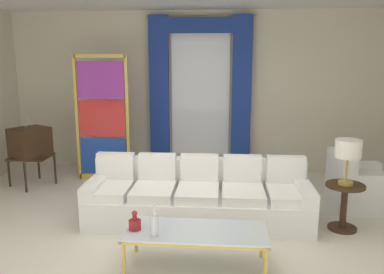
{
  "coord_description": "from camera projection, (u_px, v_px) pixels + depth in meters",
  "views": [
    {
      "loc": [
        0.56,
        -4.58,
        2.17
      ],
      "look_at": [
        0.06,
        0.9,
        1.05
      ],
      "focal_mm": 37.39,
      "sensor_mm": 36.0,
      "label": 1
    }
  ],
  "objects": [
    {
      "name": "curtained_window",
      "position": [
        200.0,
        79.0,
        7.43
      ],
      "size": [
        2.0,
        0.17,
        2.7
      ],
      "color": "white",
      "rests_on": "ground"
    },
    {
      "name": "table_lamp_brass",
      "position": [
        348.0,
        151.0,
        4.9
      ],
      "size": [
        0.32,
        0.32,
        0.57
      ],
      "color": "#B29338",
      "rests_on": "round_side_table"
    },
    {
      "name": "round_side_table",
      "position": [
        344.0,
        203.0,
        5.03
      ],
      "size": [
        0.48,
        0.48,
        0.59
      ],
      "color": "#382314",
      "rests_on": "ground"
    },
    {
      "name": "stained_glass_divider",
      "position": [
        102.0,
        121.0,
        6.93
      ],
      "size": [
        0.95,
        0.05,
        2.2
      ],
      "color": "gold",
      "rests_on": "ground"
    },
    {
      "name": "ground_plane",
      "position": [
        181.0,
        234.0,
        4.95
      ],
      "size": [
        16.0,
        16.0,
        0.0
      ],
      "primitive_type": "plane",
      "color": "silver"
    },
    {
      "name": "vintage_tv",
      "position": [
        30.0,
        144.0,
        6.7
      ],
      "size": [
        0.73,
        0.76,
        1.35
      ],
      "color": "#382314",
      "rests_on": "ground"
    },
    {
      "name": "bottle_blue_decanter",
      "position": [
        155.0,
        224.0,
        3.95
      ],
      "size": [
        0.08,
        0.08,
        0.32
      ],
      "color": "silver",
      "rests_on": "coffee_table"
    },
    {
      "name": "peacock_figurine",
      "position": [
        119.0,
        174.0,
        6.74
      ],
      "size": [
        0.44,
        0.6,
        0.5
      ],
      "color": "beige",
      "rests_on": "ground"
    },
    {
      "name": "couch_white_long",
      "position": [
        199.0,
        198.0,
        5.34
      ],
      "size": [
        2.93,
        0.96,
        0.86
      ],
      "color": "white",
      "rests_on": "ground"
    },
    {
      "name": "coffee_table",
      "position": [
        196.0,
        233.0,
        4.11
      ],
      "size": [
        1.47,
        0.61,
        0.41
      ],
      "color": "silver",
      "rests_on": "ground"
    },
    {
      "name": "armchair_white",
      "position": [
        357.0,
        187.0,
        5.84
      ],
      "size": [
        0.86,
        0.86,
        0.8
      ],
      "color": "white",
      "rests_on": "ground"
    },
    {
      "name": "bottle_crystal_tall",
      "position": [
        135.0,
        223.0,
        4.11
      ],
      "size": [
        0.13,
        0.13,
        0.21
      ],
      "color": "maroon",
      "rests_on": "coffee_table"
    },
    {
      "name": "wall_rear",
      "position": [
        199.0,
        92.0,
        7.64
      ],
      "size": [
        8.0,
        0.12,
        3.0
      ],
      "primitive_type": "cube",
      "color": "beige",
      "rests_on": "ground"
    }
  ]
}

